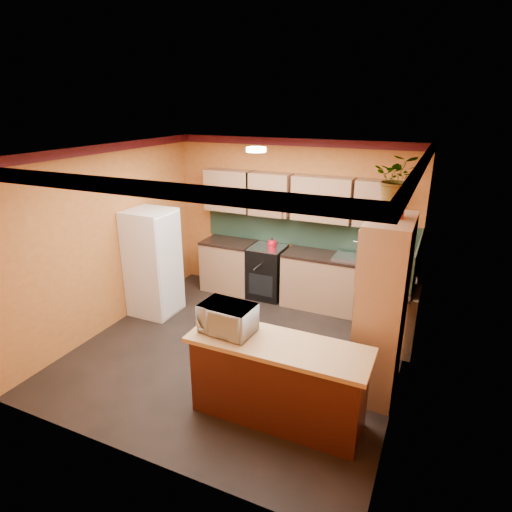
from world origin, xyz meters
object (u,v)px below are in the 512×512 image
Objects in this scene: fridge at (153,263)px; base_cabinets_back at (301,278)px; pantry at (382,309)px; microwave at (227,318)px; stove at (267,272)px; breakfast_bar at (277,383)px.

base_cabinets_back is at bearing 32.23° from fridge.
pantry is (1.55, -1.86, 0.61)m from base_cabinets_back.
pantry reaches higher than base_cabinets_back.
pantry is at bearing -50.16° from base_cabinets_back.
microwave is (-1.45, -0.97, 0.04)m from pantry.
fridge reaches higher than stove.
base_cabinets_back is 4.01× the size of stove.
base_cabinets_back is 1.74× the size of pantry.
breakfast_bar is (1.31, -2.83, -0.02)m from stove.
fridge is 3.01× the size of microwave.
pantry is at bearing -40.51° from stove.
base_cabinets_back is 2.90m from microwave.
stove is at bearing -180.00° from base_cabinets_back.
microwave is (0.73, -2.83, 0.63)m from stove.
pantry is 1.17× the size of breakfast_bar.
stove is at bearing 42.22° from fridge.
fridge is 3.16m from breakfast_bar.
pantry reaches higher than stove.
stove is 0.51× the size of breakfast_bar.
base_cabinets_back is 6.47× the size of microwave.
fridge is at bearing 171.05° from pantry.
fridge reaches higher than base_cabinets_back.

